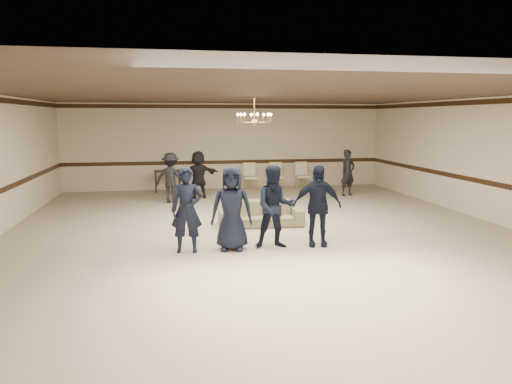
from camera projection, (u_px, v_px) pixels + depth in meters
room at (262, 164)px, 11.13m from camera, size 12.01×14.01×3.21m
chair_rail at (226, 162)px, 18.01m from camera, size 12.00×0.02×0.14m
crown_molding at (226, 107)px, 17.68m from camera, size 12.00×0.02×0.14m
chandelier at (254, 109)px, 11.90m from camera, size 0.94×0.94×0.89m
boy_a at (187, 210)px, 9.41m from camera, size 0.67×0.48×1.72m
boy_b at (232, 208)px, 9.57m from camera, size 0.93×0.69×1.72m
boy_c at (275, 207)px, 9.73m from camera, size 0.89×0.72×1.72m
boy_d at (317, 205)px, 9.89m from camera, size 1.06×0.58×1.72m
settee at (261, 213)px, 11.83m from camera, size 2.13×0.93×0.61m
adult_left at (171, 178)px, 14.92m from camera, size 1.17×0.90×1.59m
adult_mid at (198, 175)px, 15.76m from camera, size 1.55×0.80×1.59m
adult_right at (348, 173)px, 16.28m from camera, size 0.68×0.56×1.59m
banquet_chair_left at (250, 177)px, 17.46m from camera, size 0.50×0.50×1.00m
banquet_chair_mid at (277, 177)px, 17.64m from camera, size 0.51×0.51×1.00m
banquet_chair_right at (303, 176)px, 17.82m from camera, size 0.51×0.51×1.00m
console_table at (168, 181)px, 17.14m from camera, size 0.98×0.47×0.80m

